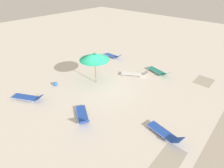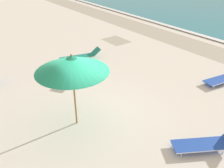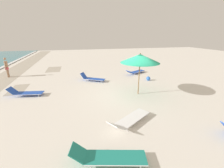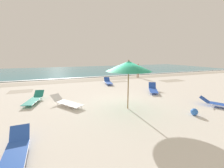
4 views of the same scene
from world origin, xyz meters
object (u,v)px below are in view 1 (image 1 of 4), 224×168
sun_lounger_mid_beach_solo (165,133)px  sun_lounger_under_umbrella (159,71)px  sun_lounger_mid_beach_pair_a (83,116)px  sun_lounger_near_water_left (135,74)px  beach_ball (56,84)px  sun_lounger_beside_umbrella (113,56)px  beach_umbrella (95,56)px  sun_lounger_near_water_right (28,97)px

sun_lounger_mid_beach_solo → sun_lounger_under_umbrella: bearing=-138.5°
sun_lounger_mid_beach_solo → sun_lounger_mid_beach_pair_a: bearing=-54.7°
sun_lounger_near_water_left → beach_ball: bearing=-66.5°
sun_lounger_beside_umbrella → beach_ball: bearing=1.6°
beach_umbrella → sun_lounger_near_water_right: bearing=-20.7°
beach_umbrella → sun_lounger_under_umbrella: bearing=147.7°
sun_lounger_mid_beach_solo → sun_lounger_beside_umbrella: bearing=-113.8°
sun_lounger_near_water_left → sun_lounger_mid_beach_pair_a: bearing=-25.8°
beach_umbrella → sun_lounger_under_umbrella: size_ratio=1.12×
sun_lounger_near_water_left → sun_lounger_near_water_right: size_ratio=1.00×
beach_umbrella → sun_lounger_beside_umbrella: bearing=-153.3°
sun_lounger_beside_umbrella → beach_ball: 7.40m
sun_lounger_near_water_left → sun_lounger_beside_umbrella: bearing=-145.6°
sun_lounger_near_water_right → sun_lounger_mid_beach_pair_a: size_ratio=1.12×
sun_lounger_near_water_right → sun_lounger_mid_beach_pair_a: sun_lounger_mid_beach_pair_a is taller
sun_lounger_beside_umbrella → sun_lounger_mid_beach_pair_a: 9.75m
sun_lounger_beside_umbrella → beach_ball: sun_lounger_beside_umbrella is taller
sun_lounger_near_water_left → sun_lounger_near_water_right: (8.01, -3.59, -0.00)m
beach_umbrella → sun_lounger_mid_beach_solo: (1.43, 7.01, -2.09)m
beach_umbrella → beach_ball: (2.57, -2.03, -2.14)m
sun_lounger_near_water_left → sun_lounger_near_water_right: bearing=-57.1°
sun_lounger_near_water_left → sun_lounger_under_umbrella: bearing=110.0°
sun_lounger_near_water_right → sun_lounger_mid_beach_solo: size_ratio=1.08×
sun_lounger_under_umbrella → sun_lounger_near_water_right: sun_lounger_under_umbrella is taller
beach_umbrella → sun_lounger_near_water_left: size_ratio=1.16×
sun_lounger_mid_beach_solo → sun_lounger_mid_beach_pair_a: (2.14, -4.45, 0.01)m
beach_ball → sun_lounger_near_water_left: bearing=146.4°
beach_umbrella → sun_lounger_mid_beach_solo: 7.45m
sun_lounger_beside_umbrella → beach_ball: size_ratio=6.28×
sun_lounger_beside_umbrella → sun_lounger_near_water_left: sun_lounger_beside_umbrella is taller
beach_umbrella → sun_lounger_mid_beach_pair_a: bearing=35.6°
sun_lounger_under_umbrella → sun_lounger_mid_beach_pair_a: bearing=10.7°
sun_lounger_under_umbrella → sun_lounger_mid_beach_solo: sun_lounger_mid_beach_solo is taller
sun_lounger_near_water_right → sun_lounger_mid_beach_solo: sun_lounger_mid_beach_solo is taller
sun_lounger_under_umbrella → sun_lounger_beside_umbrella: bearing=-75.0°
sun_lounger_under_umbrella → sun_lounger_beside_umbrella: 5.51m
sun_lounger_beside_umbrella → beach_ball: (7.38, 0.40, -0.04)m
beach_umbrella → beach_ball: bearing=-38.3°
sun_lounger_under_umbrella → sun_lounger_mid_beach_solo: bearing=46.2°
sun_lounger_near_water_right → sun_lounger_mid_beach_pair_a: (-1.37, 4.42, 0.02)m
sun_lounger_near_water_left → beach_ball: 6.78m
sun_lounger_beside_umbrella → sun_lounger_near_water_left: 4.50m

